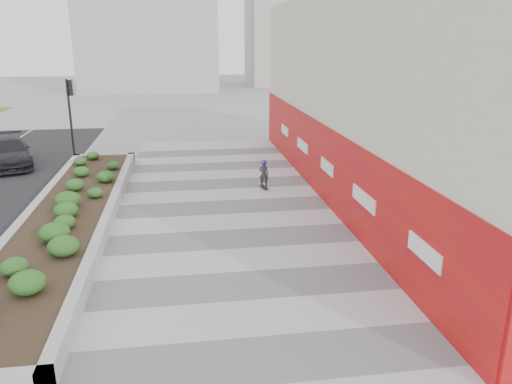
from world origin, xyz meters
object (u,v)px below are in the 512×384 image
skateboarder (264,174)px  car_dark (9,152)px  traffic_signal_near (71,107)px  planter (68,215)px

skateboarder → car_dark: bearing=146.3°
traffic_signal_near → car_dark: 3.83m
planter → skateboarder: skateboarder is taller
skateboarder → car_dark: size_ratio=0.27×
car_dark → traffic_signal_near: bearing=3.1°
traffic_signal_near → skateboarder: size_ratio=3.24×
skateboarder → car_dark: car_dark is taller
planter → car_dark: car_dark is taller
planter → traffic_signal_near: size_ratio=4.29×
skateboarder → car_dark: 13.43m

